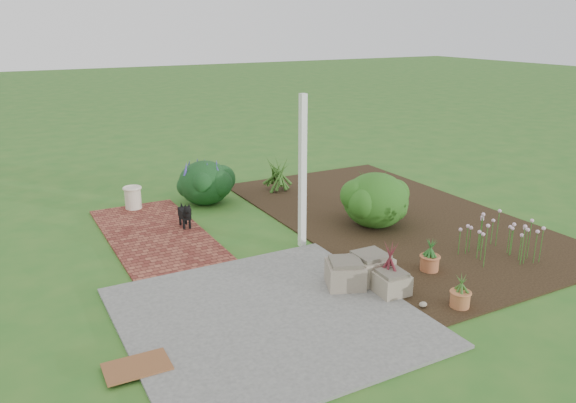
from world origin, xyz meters
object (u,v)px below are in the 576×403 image
cream_ceramic_urn (133,198)px  evergreen_shrub (376,199)px  black_dog (185,213)px  stone_trough_near (392,284)px

cream_ceramic_urn → evergreen_shrub: evergreen_shrub is taller
black_dog → evergreen_shrub: size_ratio=0.44×
stone_trough_near → black_dog: size_ratio=0.79×
evergreen_shrub → black_dog: bearing=154.2°
black_dog → evergreen_shrub: bearing=-23.3°
stone_trough_near → cream_ceramic_urn: bearing=112.4°
evergreen_shrub → stone_trough_near: bearing=-122.1°
cream_ceramic_urn → evergreen_shrub: size_ratio=0.36×
stone_trough_near → black_dog: black_dog is taller
stone_trough_near → cream_ceramic_urn: size_ratio=0.97×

